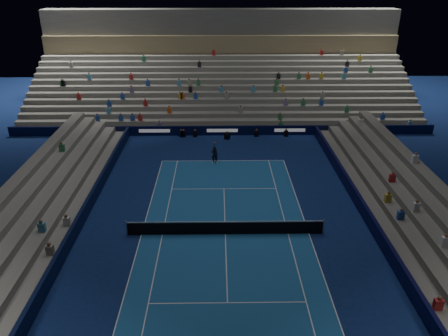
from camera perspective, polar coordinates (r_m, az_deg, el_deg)
ground at (r=28.71m, az=0.18°, el=-8.69°), size 90.00×90.00×0.00m
court_surface at (r=28.71m, az=0.18°, el=-8.68°), size 10.97×23.77×0.01m
sponsor_barrier_far at (r=45.13m, az=-0.23°, el=4.95°), size 44.00×0.25×1.00m
sponsor_barrier_east at (r=30.19m, az=19.07°, el=-7.28°), size 0.25×37.00×1.00m
sponsor_barrier_west at (r=29.91m, az=-18.92°, el=-7.58°), size 0.25×37.00×1.00m
grandstand_main at (r=53.31m, az=-0.35°, el=11.31°), size 44.00×15.20×11.20m
grandstand_east at (r=31.32m, az=25.19°, el=-6.28°), size 5.00×37.00×2.50m
grandstand_west at (r=30.95m, az=-25.17°, el=-6.65°), size 5.00×37.00×2.50m
tennis_net at (r=28.44m, az=0.18°, el=-7.84°), size 12.90×0.10×1.10m
tennis_player at (r=38.45m, az=-1.25°, el=1.76°), size 0.59×0.40×1.56m
broadcast_camera at (r=44.18m, az=0.43°, el=4.27°), size 0.66×1.02×0.64m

